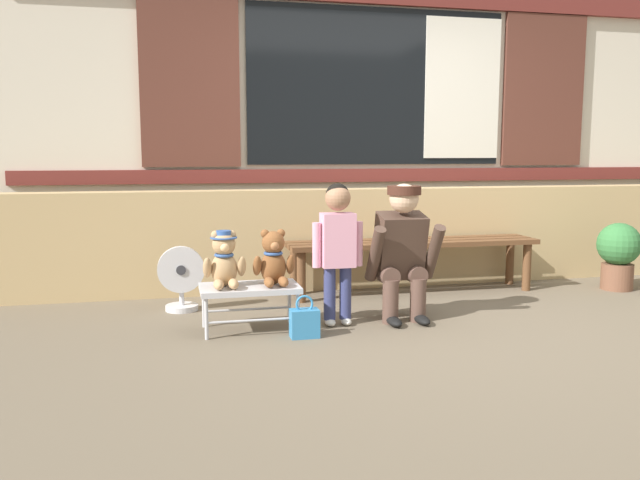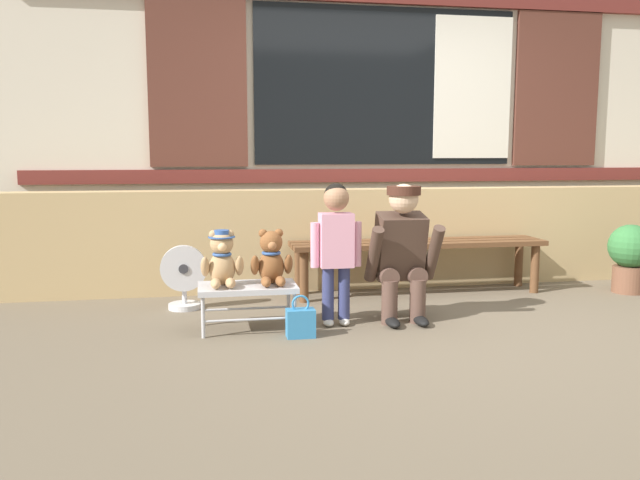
# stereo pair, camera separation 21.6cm
# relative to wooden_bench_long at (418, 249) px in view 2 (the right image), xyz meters

# --- Properties ---
(ground_plane) EXTENTS (60.00, 60.00, 0.00)m
(ground_plane) POSITION_rel_wooden_bench_long_xyz_m (-0.07, -1.06, -0.37)
(ground_plane) COLOR brown
(brick_low_wall) EXTENTS (6.77, 0.25, 0.85)m
(brick_low_wall) POSITION_rel_wooden_bench_long_xyz_m (-0.07, 0.37, 0.05)
(brick_low_wall) COLOR tan
(brick_low_wall) RESTS_ON ground
(shop_facade) EXTENTS (6.91, 0.26, 3.21)m
(shop_facade) POSITION_rel_wooden_bench_long_xyz_m (-0.06, 0.88, 1.25)
(shop_facade) COLOR beige
(shop_facade) RESTS_ON ground
(wooden_bench_long) EXTENTS (2.10, 0.40, 0.44)m
(wooden_bench_long) POSITION_rel_wooden_bench_long_xyz_m (0.00, 0.00, 0.00)
(wooden_bench_long) COLOR brown
(wooden_bench_long) RESTS_ON ground
(small_display_bench) EXTENTS (0.64, 0.36, 0.30)m
(small_display_bench) POSITION_rel_wooden_bench_long_xyz_m (-1.46, -0.86, -0.11)
(small_display_bench) COLOR #BCBCC1
(small_display_bench) RESTS_ON ground
(teddy_bear_with_hat) EXTENTS (0.28, 0.27, 0.36)m
(teddy_bear_with_hat) POSITION_rel_wooden_bench_long_xyz_m (-1.62, -0.85, 0.10)
(teddy_bear_with_hat) COLOR tan
(teddy_bear_with_hat) RESTS_ON small_display_bench
(teddy_bear_plain) EXTENTS (0.28, 0.26, 0.36)m
(teddy_bear_plain) POSITION_rel_wooden_bench_long_xyz_m (-1.30, -0.85, 0.09)
(teddy_bear_plain) COLOR brown
(teddy_bear_plain) RESTS_ON small_display_bench
(child_standing) EXTENTS (0.35, 0.18, 0.96)m
(child_standing) POSITION_rel_wooden_bench_long_xyz_m (-0.86, -0.85, 0.22)
(child_standing) COLOR navy
(child_standing) RESTS_ON ground
(adult_crouching) EXTENTS (0.50, 0.49, 0.95)m
(adult_crouching) POSITION_rel_wooden_bench_long_xyz_m (-0.39, -0.80, 0.11)
(adult_crouching) COLOR brown
(adult_crouching) RESTS_ON ground
(handbag_on_ground) EXTENTS (0.18, 0.11, 0.27)m
(handbag_on_ground) POSITION_rel_wooden_bench_long_xyz_m (-1.14, -1.09, -0.28)
(handbag_on_ground) COLOR teal
(handbag_on_ground) RESTS_ON ground
(potted_plant) EXTENTS (0.36, 0.36, 0.57)m
(potted_plant) POSITION_rel_wooden_bench_long_xyz_m (1.75, -0.27, -0.05)
(potted_plant) COLOR brown
(potted_plant) RESTS_ON ground
(floor_fan) EXTENTS (0.34, 0.24, 0.48)m
(floor_fan) POSITION_rel_wooden_bench_long_xyz_m (-1.88, -0.21, -0.13)
(floor_fan) COLOR silver
(floor_fan) RESTS_ON ground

